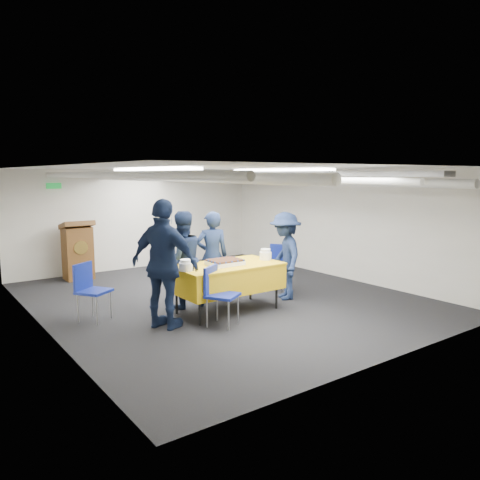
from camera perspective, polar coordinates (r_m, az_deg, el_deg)
name	(u,v)px	position (r m, az deg, el deg)	size (l,w,h in m)	color
ground	(223,298)	(8.42, -2.14, -7.07)	(7.00, 7.00, 0.00)	black
room_shell	(214,195)	(8.53, -3.22, 5.46)	(6.00, 7.00, 2.30)	beige
serving_table	(227,277)	(7.51, -1.55, -4.54)	(1.71, 0.95, 0.77)	black
sheet_cake	(225,262)	(7.40, -1.85, -2.70)	(0.53, 0.41, 0.09)	white
plate_stack_left	(186,265)	(7.01, -6.56, -3.10)	(0.22, 0.22, 0.17)	white
plate_stack_right	(266,255)	(7.85, 3.13, -1.80)	(0.20, 0.20, 0.18)	white
podium	(78,250)	(10.35, -19.17, -1.19)	(0.62, 0.53, 1.25)	brown
chair_near	(217,289)	(6.84, -2.78, -6.04)	(0.58, 0.58, 0.87)	gray
chair_right	(279,263)	(8.88, 4.72, -2.77)	(0.58, 0.58, 0.87)	gray
chair_left	(89,286)	(7.42, -17.92, -5.32)	(0.58, 0.58, 0.87)	gray
sailor_a	(212,256)	(8.18, -3.44, -1.93)	(0.57, 0.37, 1.56)	black
sailor_b	(182,260)	(7.75, -7.14, -2.38)	(0.78, 0.61, 1.60)	black
sailor_c	(164,264)	(6.71, -9.20, -2.94)	(1.09, 0.45, 1.86)	black
sailor_d	(285,256)	(8.26, 5.52, -1.92)	(1.00, 0.57, 1.54)	black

